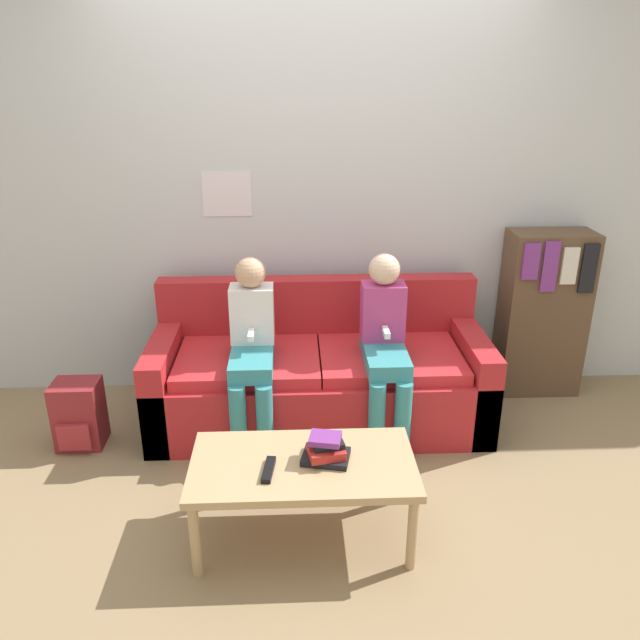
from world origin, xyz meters
TOP-DOWN VIEW (x-y plane):
  - ground_plane at (0.00, 0.00)m, footprint 10.00×10.00m
  - wall_back at (-0.00, 1.00)m, footprint 8.00×0.06m
  - couch at (0.00, 0.51)m, footprint 1.94×0.79m
  - coffee_table at (-0.11, -0.53)m, footprint 0.98×0.52m
  - person_left at (-0.38, 0.32)m, footprint 0.24×0.55m
  - person_right at (0.36, 0.32)m, footprint 0.24×0.55m
  - tv_remote at (-0.26, -0.60)m, footprint 0.06×0.17m
  - book_stack at (-0.01, -0.52)m, footprint 0.23×0.19m
  - bookshelf at (1.44, 0.81)m, footprint 0.51×0.29m
  - backpack at (-1.35, 0.27)m, footprint 0.25×0.23m

SIDE VIEW (x-z plane):
  - ground_plane at x=0.00m, z-range 0.00..0.00m
  - backpack at x=-1.35m, z-range 0.00..0.38m
  - couch at x=0.00m, z-range -0.13..0.67m
  - coffee_table at x=-0.11m, z-range 0.15..0.54m
  - tv_remote at x=-0.26m, z-range 0.39..0.41m
  - book_stack at x=-0.01m, z-range 0.38..0.50m
  - bookshelf at x=1.44m, z-range 0.00..1.07m
  - person_left at x=-0.38m, z-range 0.06..1.09m
  - person_right at x=0.36m, z-range 0.06..1.11m
  - wall_back at x=0.00m, z-range 0.00..2.60m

